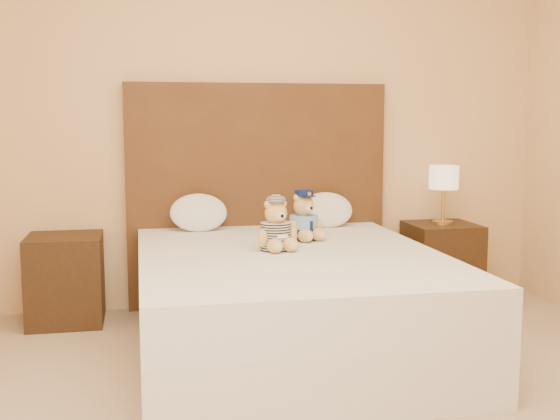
# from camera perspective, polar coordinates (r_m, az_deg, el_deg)

# --- Properties ---
(bed) EXTENTS (1.60, 2.00, 0.55)m
(bed) POSITION_cam_1_polar(r_m,az_deg,el_deg) (3.86, 0.76, -7.45)
(bed) COLOR white
(bed) RESTS_ON ground
(headboard) EXTENTS (1.75, 0.08, 1.50)m
(headboard) POSITION_cam_1_polar(r_m,az_deg,el_deg) (4.75, -1.81, 1.19)
(headboard) COLOR #4F3117
(headboard) RESTS_ON ground
(nightstand_left) EXTENTS (0.45, 0.45, 0.55)m
(nightstand_left) POSITION_cam_1_polar(r_m,az_deg,el_deg) (4.57, -17.03, -5.41)
(nightstand_left) COLOR #341F10
(nightstand_left) RESTS_ON ground
(nightstand_right) EXTENTS (0.45, 0.45, 0.55)m
(nightstand_right) POSITION_cam_1_polar(r_m,az_deg,el_deg) (4.99, 12.98, -4.22)
(nightstand_right) COLOR #341F10
(nightstand_right) RESTS_ON ground
(lamp) EXTENTS (0.20, 0.20, 0.40)m
(lamp) POSITION_cam_1_polar(r_m,az_deg,el_deg) (4.91, 13.17, 2.36)
(lamp) COLOR gold
(lamp) RESTS_ON nightstand_right
(teddy_police) EXTENTS (0.33, 0.32, 0.29)m
(teddy_police) POSITION_cam_1_polar(r_m,az_deg,el_deg) (4.16, 1.94, -0.44)
(teddy_police) COLOR tan
(teddy_police) RESTS_ON bed
(teddy_prisoner) EXTENTS (0.31, 0.30, 0.28)m
(teddy_prisoner) POSITION_cam_1_polar(r_m,az_deg,el_deg) (3.83, -0.33, -1.19)
(teddy_prisoner) COLOR tan
(teddy_prisoner) RESTS_ON bed
(pillow_left) EXTENTS (0.37, 0.24, 0.26)m
(pillow_left) POSITION_cam_1_polar(r_m,az_deg,el_deg) (4.53, -6.64, -0.06)
(pillow_left) COLOR white
(pillow_left) RESTS_ON bed
(pillow_right) EXTENTS (0.35, 0.23, 0.25)m
(pillow_right) POSITION_cam_1_polar(r_m,az_deg,el_deg) (4.67, 3.81, 0.15)
(pillow_right) COLOR white
(pillow_right) RESTS_ON bed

